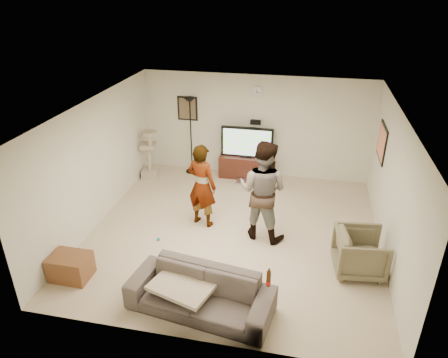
% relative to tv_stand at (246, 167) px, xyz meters
% --- Properties ---
extents(floor, '(5.50, 5.50, 0.02)m').
position_rel_tv_stand_xyz_m(floor, '(0.17, -2.50, -0.29)').
color(floor, '#BBB08F').
rests_on(floor, ground).
extents(ceiling, '(5.50, 5.50, 0.02)m').
position_rel_tv_stand_xyz_m(ceiling, '(0.17, -2.50, 2.23)').
color(ceiling, white).
rests_on(ceiling, wall_back).
extents(wall_back, '(5.50, 0.04, 2.50)m').
position_rel_tv_stand_xyz_m(wall_back, '(0.17, 0.25, 0.97)').
color(wall_back, beige).
rests_on(wall_back, floor).
extents(wall_front, '(5.50, 0.04, 2.50)m').
position_rel_tv_stand_xyz_m(wall_front, '(0.17, -5.25, 0.97)').
color(wall_front, beige).
rests_on(wall_front, floor).
extents(wall_left, '(0.04, 5.50, 2.50)m').
position_rel_tv_stand_xyz_m(wall_left, '(-2.58, -2.50, 0.97)').
color(wall_left, beige).
rests_on(wall_left, floor).
extents(wall_right, '(0.04, 5.50, 2.50)m').
position_rel_tv_stand_xyz_m(wall_right, '(2.92, -2.50, 0.97)').
color(wall_right, beige).
rests_on(wall_right, floor).
extents(wall_clock, '(0.26, 0.04, 0.26)m').
position_rel_tv_stand_xyz_m(wall_clock, '(0.17, 0.22, 1.82)').
color(wall_clock, white).
rests_on(wall_clock, wall_back).
extents(wall_speaker, '(0.25, 0.10, 0.10)m').
position_rel_tv_stand_xyz_m(wall_speaker, '(0.17, 0.19, 1.10)').
color(wall_speaker, black).
rests_on(wall_speaker, wall_back).
extents(picture_back, '(0.42, 0.03, 0.52)m').
position_rel_tv_stand_xyz_m(picture_back, '(-1.53, 0.23, 1.32)').
color(picture_back, brown).
rests_on(picture_back, wall_back).
extents(picture_right, '(0.03, 0.78, 0.62)m').
position_rel_tv_stand_xyz_m(picture_right, '(2.90, -0.90, 1.22)').
color(picture_right, '#F78860').
rests_on(picture_right, wall_right).
extents(tv_stand, '(1.32, 0.45, 0.55)m').
position_rel_tv_stand_xyz_m(tv_stand, '(0.00, 0.00, 0.00)').
color(tv_stand, '#371710').
rests_on(tv_stand, floor).
extents(console_box, '(0.40, 0.30, 0.07)m').
position_rel_tv_stand_xyz_m(console_box, '(0.03, -0.40, -0.24)').
color(console_box, silver).
rests_on(console_box, floor).
extents(tv, '(1.26, 0.08, 0.75)m').
position_rel_tv_stand_xyz_m(tv, '(0.00, 0.00, 0.65)').
color(tv, black).
rests_on(tv, tv_stand).
extents(tv_screen, '(1.16, 0.01, 0.66)m').
position_rel_tv_stand_xyz_m(tv_screen, '(0.00, -0.04, 0.65)').
color(tv_screen, '#46E218').
rests_on(tv_screen, tv).
extents(floor_lamp, '(0.32, 0.32, 1.93)m').
position_rel_tv_stand_xyz_m(floor_lamp, '(-1.41, 0.01, 0.69)').
color(floor_lamp, black).
rests_on(floor_lamp, floor).
extents(cat_tree, '(0.47, 0.47, 1.22)m').
position_rel_tv_stand_xyz_m(cat_tree, '(-2.35, -0.49, 0.34)').
color(cat_tree, tan).
rests_on(cat_tree, floor).
extents(person_left, '(0.72, 0.58, 1.71)m').
position_rel_tv_stand_xyz_m(person_left, '(-0.52, -2.32, 0.58)').
color(person_left, gray).
rests_on(person_left, floor).
extents(person_right, '(1.11, 0.96, 1.95)m').
position_rel_tv_stand_xyz_m(person_right, '(0.69, -2.50, 0.70)').
color(person_right, '#3B6A8E').
rests_on(person_right, floor).
extents(sofa, '(2.26, 1.16, 0.63)m').
position_rel_tv_stand_xyz_m(sofa, '(0.06, -4.67, 0.04)').
color(sofa, '#4D433F').
rests_on(sofa, floor).
extents(throw_blanket, '(1.07, 0.94, 0.06)m').
position_rel_tv_stand_xyz_m(throw_blanket, '(-0.20, -4.67, 0.15)').
color(throw_blanket, beige).
rests_on(throw_blanket, sofa).
extents(beer_bottle, '(0.06, 0.06, 0.25)m').
position_rel_tv_stand_xyz_m(beer_bottle, '(1.05, -4.67, 0.48)').
color(beer_bottle, '#40200A').
rests_on(beer_bottle, sofa).
extents(armchair, '(0.91, 0.89, 0.75)m').
position_rel_tv_stand_xyz_m(armchair, '(2.45, -3.23, 0.10)').
color(armchair, brown).
rests_on(armchair, floor).
extents(side_table, '(0.64, 0.48, 0.43)m').
position_rel_tv_stand_xyz_m(side_table, '(-2.23, -4.39, -0.06)').
color(side_table, brown).
rests_on(side_table, floor).
extents(toy_ball, '(0.06, 0.06, 0.06)m').
position_rel_tv_stand_xyz_m(toy_ball, '(-1.19, -3.09, -0.24)').
color(toy_ball, teal).
rests_on(toy_ball, floor).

